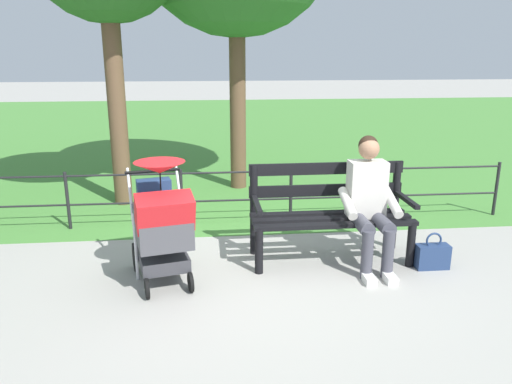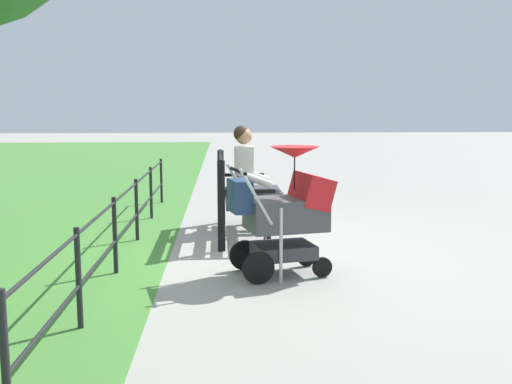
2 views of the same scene
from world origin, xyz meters
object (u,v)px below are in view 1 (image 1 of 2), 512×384
person_on_bench (370,199)px  handbag (432,256)px  stroller (161,221)px  park_bench (329,208)px

person_on_bench → handbag: 0.84m
stroller → person_on_bench: bearing=-174.3°
park_bench → handbag: park_bench is taller
person_on_bench → handbag: (-0.62, 0.15, -0.55)m
park_bench → person_on_bench: bearing=146.4°
park_bench → stroller: (1.64, 0.42, 0.07)m
park_bench → stroller: stroller is taller
park_bench → person_on_bench: person_on_bench is taller
handbag → person_on_bench: bearing=-13.9°
park_bench → handbag: bearing=158.4°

